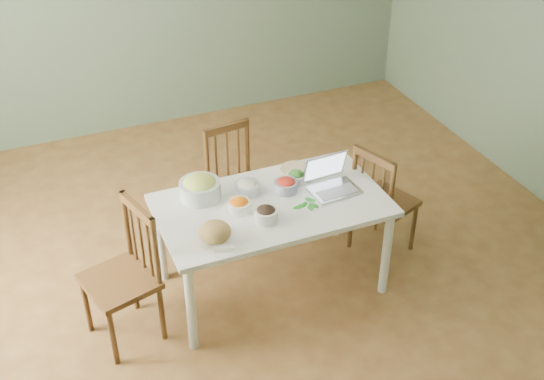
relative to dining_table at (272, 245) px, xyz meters
name	(u,v)px	position (x,y,z in m)	size (l,w,h in m)	color
floor	(256,276)	(-0.07, 0.12, -0.34)	(5.00, 5.00, 0.00)	brown
dining_table	(272,245)	(0.00, 0.00, 0.00)	(1.46, 0.82, 0.68)	white
chair_far	(239,187)	(-0.01, 0.60, 0.10)	(0.39, 0.37, 0.88)	#472C12
chair_left	(119,278)	(-1.03, -0.08, 0.12)	(0.41, 0.39, 0.93)	#472C12
chair_right	(385,199)	(0.89, 0.07, 0.09)	(0.38, 0.37, 0.87)	#472C12
bread_boule	(215,232)	(-0.46, -0.23, 0.40)	(0.19, 0.19, 0.12)	#9F7F48
butter_stick	(224,248)	(-0.44, -0.34, 0.36)	(0.12, 0.04, 0.03)	white
bowl_squash	(200,187)	(-0.40, 0.24, 0.42)	(0.27, 0.27, 0.15)	#E6D372
bowl_carrot	(239,205)	(-0.22, 0.01, 0.38)	(0.15, 0.15, 0.08)	orange
bowl_onion	(247,186)	(-0.10, 0.18, 0.39)	(0.16, 0.16, 0.09)	white
bowl_mushroom	(266,214)	(-0.11, -0.16, 0.39)	(0.15, 0.15, 0.10)	black
bowl_redpep	(286,185)	(0.14, 0.09, 0.39)	(0.15, 0.15, 0.09)	red
bowl_broccoli	(296,177)	(0.24, 0.17, 0.38)	(0.13, 0.13, 0.08)	#173B18
flatbread	(295,170)	(0.30, 0.29, 0.35)	(0.21, 0.21, 0.02)	beige
basil_bunch	(305,204)	(0.18, -0.11, 0.35)	(0.19, 0.19, 0.02)	#1A570B
laptop	(335,177)	(0.43, -0.03, 0.45)	(0.31, 0.27, 0.22)	silver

